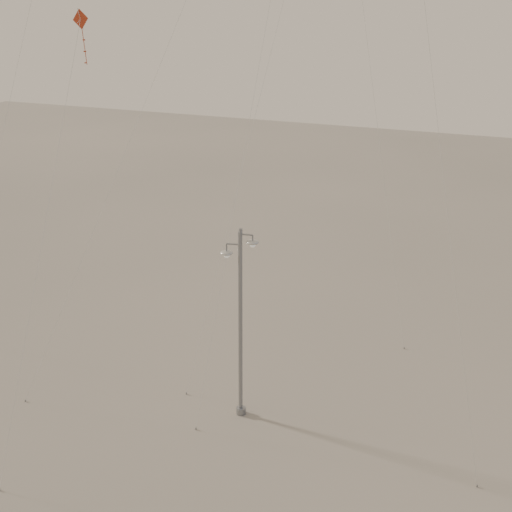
% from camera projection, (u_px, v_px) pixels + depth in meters
% --- Properties ---
extents(ground, '(160.00, 160.00, 0.00)m').
position_uv_depth(ground, '(149.00, 488.00, 26.94)').
color(ground, gray).
rests_on(ground, ground).
extents(street_lamp, '(1.60, 0.74, 8.68)m').
position_uv_depth(street_lamp, '(240.00, 319.00, 30.17)').
color(street_lamp, gray).
rests_on(street_lamp, ground).
extents(kite_3, '(1.66, 5.81, 17.10)m').
position_uv_depth(kite_3, '(63.00, 125.00, 25.68)').
color(kite_3, '#A12F17').
rests_on(kite_3, ground).
extents(kite_4, '(4.80, 2.93, 20.92)m').
position_uv_depth(kite_4, '(426.00, 28.00, 24.45)').
color(kite_4, black).
rests_on(kite_4, ground).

